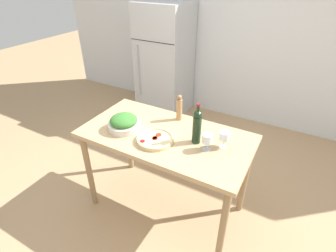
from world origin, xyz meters
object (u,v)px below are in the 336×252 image
object	(u,v)px
homemade_pizza	(155,139)
salad_bowl	(124,123)
refrigerator	(165,61)
wine_glass_far	(224,137)
wine_glass_near	(207,139)
wine_bottle	(197,126)
pepper_mill	(179,108)

from	to	relation	value
homemade_pizza	salad_bowl	bearing A→B (deg)	175.18
refrigerator	salad_bowl	world-z (taller)	refrigerator
wine_glass_far	wine_glass_near	bearing A→B (deg)	-136.48
wine_glass_far	wine_bottle	bearing A→B (deg)	-169.24
wine_glass_far	salad_bowl	size ratio (longest dim) A/B	0.50
wine_glass_near	salad_bowl	distance (m)	0.75
wine_glass_near	pepper_mill	bearing A→B (deg)	142.10
wine_bottle	salad_bowl	distance (m)	0.65
wine_glass_far	pepper_mill	xyz separation A→B (m)	(-0.50, 0.22, 0.02)
wine_glass_far	homemade_pizza	size ratio (longest dim) A/B	0.46
refrigerator	homemade_pizza	xyz separation A→B (m)	(1.01, -1.93, 0.06)
wine_glass_far	pepper_mill	distance (m)	0.55
refrigerator	wine_glass_far	distance (m)	2.32
refrigerator	wine_bottle	xyz separation A→B (m)	(1.31, -1.78, 0.19)
refrigerator	pepper_mill	size ratio (longest dim) A/B	6.83
refrigerator	wine_glass_near	xyz separation A→B (m)	(1.42, -1.84, 0.14)
refrigerator	wine_glass_near	size ratio (longest dim) A/B	12.06
pepper_mill	salad_bowl	bearing A→B (deg)	-132.11
salad_bowl	refrigerator	bearing A→B (deg)	109.50
wine_bottle	wine_glass_near	world-z (taller)	wine_bottle
homemade_pizza	wine_glass_near	bearing A→B (deg)	13.10
wine_bottle	pepper_mill	bearing A→B (deg)	138.02
wine_bottle	homemade_pizza	bearing A→B (deg)	-153.21
wine_glass_far	refrigerator	bearing A→B (deg)	131.18
homemade_pizza	refrigerator	bearing A→B (deg)	117.54
refrigerator	homemade_pizza	distance (m)	2.18
pepper_mill	salad_bowl	size ratio (longest dim) A/B	0.88
salad_bowl	homemade_pizza	bearing A→B (deg)	-4.82
wine_glass_near	wine_glass_far	distance (m)	0.14
wine_bottle	salad_bowl	world-z (taller)	wine_bottle
refrigerator	wine_bottle	distance (m)	2.22
wine_bottle	wine_glass_near	bearing A→B (deg)	-25.42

